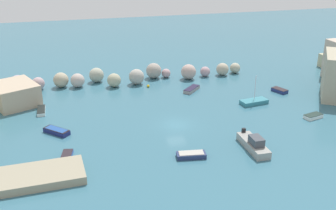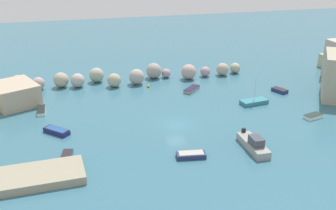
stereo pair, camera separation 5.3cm
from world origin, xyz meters
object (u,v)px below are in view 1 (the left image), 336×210
moored_boat_0 (280,90)px  moored_boat_1 (254,102)px  moored_boat_3 (254,144)px  moored_boat_5 (313,116)px  moored_boat_6 (67,155)px  channel_buoy (148,86)px  moored_boat_7 (192,89)px  moored_boat_2 (41,111)px  stone_dock (43,175)px  moored_boat_8 (57,131)px  moored_boat_4 (191,155)px

moored_boat_0 → moored_boat_1: moored_boat_1 is taller
moored_boat_3 → moored_boat_5: bearing=116.9°
moored_boat_3 → moored_boat_6: bearing=-100.7°
channel_buoy → moored_boat_7: 7.50m
channel_buoy → moored_boat_2: 18.52m
stone_dock → moored_boat_5: size_ratio=3.01×
moored_boat_3 → channel_buoy: bearing=-163.2°
moored_boat_8 → moored_boat_7: bearing=71.2°
channel_buoy → moored_boat_0: moored_boat_0 is taller
moored_boat_3 → moored_boat_6: size_ratio=2.45×
moored_boat_1 → moored_boat_7: 10.85m
moored_boat_1 → moored_boat_4: bearing=-145.3°
moored_boat_2 → moored_boat_4: 24.96m
stone_dock → moored_boat_4: bearing=2.2°
moored_boat_1 → moored_boat_2: size_ratio=1.34×
moored_boat_4 → moored_boat_8: size_ratio=1.01×
stone_dock → moored_boat_2: bearing=92.3°
moored_boat_4 → moored_boat_6: (-14.03, 3.69, -0.09)m
moored_boat_5 → moored_boat_7: moored_boat_7 is taller
moored_boat_5 → moored_boat_6: size_ratio=1.19×
moored_boat_1 → moored_boat_3: size_ratio=0.76×
moored_boat_4 → moored_boat_0: bearing=47.1°
channel_buoy → moored_boat_2: moored_boat_2 is taller
stone_dock → moored_boat_5: (36.65, 7.16, -0.18)m
moored_boat_0 → moored_boat_2: bearing=65.0°
channel_buoy → moored_boat_8: bearing=-136.4°
moored_boat_0 → moored_boat_3: bearing=119.8°
moored_boat_0 → moored_boat_8: size_ratio=0.82×
moored_boat_6 → moored_boat_2: bearing=-156.4°
stone_dock → moored_boat_4: (16.64, 0.65, -0.15)m
moored_boat_7 → moored_boat_5: bearing=-94.0°
moored_boat_2 → moored_boat_7: (23.93, 3.26, 0.02)m
moored_boat_2 → moored_boat_6: bearing=-167.4°
moored_boat_1 → channel_buoy: bearing=133.1°
moored_boat_1 → moored_boat_4: 19.54m
moored_boat_1 → moored_boat_3: 14.82m
moored_boat_3 → moored_boat_8: (-23.07, 10.22, -0.33)m
moored_boat_6 → moored_boat_8: moored_boat_8 is taller
moored_boat_4 → moored_boat_5: bearing=25.2°
moored_boat_0 → moored_boat_4: (-20.47, -17.18, 0.02)m
moored_boat_2 → moored_boat_5: moored_boat_5 is taller
moored_boat_2 → moored_boat_4: bearing=-136.5°
moored_boat_7 → moored_boat_8: moored_boat_8 is taller
moored_boat_4 → stone_dock: bearing=-170.6°
moored_boat_7 → stone_dock: bearing=176.8°
moored_boat_3 → moored_boat_7: 21.20m
moored_boat_0 → stone_dock: bearing=91.8°
channel_buoy → moored_boat_5: moored_boat_5 is taller
moored_boat_5 → moored_boat_8: size_ratio=0.83×
moored_boat_3 → moored_boat_8: moored_boat_3 is taller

